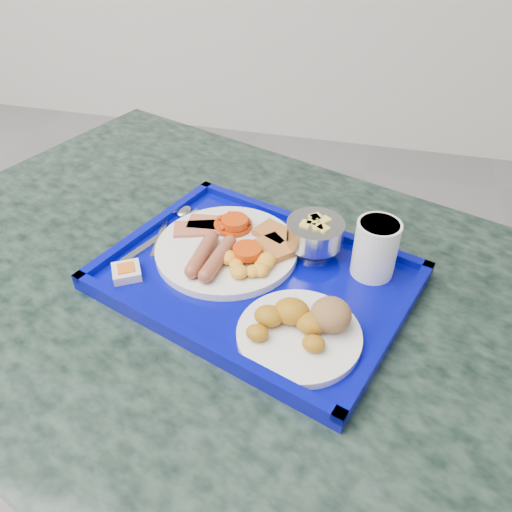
{
  "coord_description": "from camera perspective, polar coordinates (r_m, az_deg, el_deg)",
  "views": [
    {
      "loc": [
        1.34,
        0.24,
        1.34
      ],
      "look_at": [
        1.19,
        0.82,
        0.85
      ],
      "focal_mm": 35.0,
      "sensor_mm": 36.0,
      "label": 1
    }
  ],
  "objects": [
    {
      "name": "jam_packet",
      "position": [
        0.83,
        -14.58,
        -1.77
      ],
      "size": [
        0.06,
        0.06,
        0.02
      ],
      "rotation": [
        0.0,
        0.0,
        0.54
      ],
      "color": "silver",
      "rests_on": "tray"
    },
    {
      "name": "spoon",
      "position": [
        0.94,
        -8.95,
        4.4
      ],
      "size": [
        0.05,
        0.16,
        0.01
      ],
      "rotation": [
        0.0,
        0.0,
        0.18
      ],
      "color": "#ABACAE",
      "rests_on": "tray"
    },
    {
      "name": "main_plate",
      "position": [
        0.85,
        -2.9,
        0.92
      ],
      "size": [
        0.24,
        0.24,
        0.04
      ],
      "rotation": [
        0.0,
        0.0,
        -0.18
      ],
      "color": "white",
      "rests_on": "tray"
    },
    {
      "name": "juice_cup",
      "position": [
        0.81,
        13.52,
        1.01
      ],
      "size": [
        0.07,
        0.07,
        0.1
      ],
      "color": "white",
      "rests_on": "tray"
    },
    {
      "name": "knife",
      "position": [
        0.91,
        -10.57,
        2.42
      ],
      "size": [
        0.09,
        0.18,
        0.0
      ],
      "primitive_type": "cube",
      "rotation": [
        0.0,
        0.0,
        -0.39
      ],
      "color": "#ABACAE",
      "rests_on": "tray"
    },
    {
      "name": "bread_plate",
      "position": [
        0.71,
        5.4,
        -8.06
      ],
      "size": [
        0.18,
        0.18,
        0.06
      ],
      "rotation": [
        0.0,
        0.0,
        -0.38
      ],
      "color": "white",
      "rests_on": "tray"
    },
    {
      "name": "table",
      "position": [
        0.97,
        -2.77,
        -11.77
      ],
      "size": [
        1.48,
        1.23,
        0.79
      ],
      "rotation": [
        0.0,
        0.0,
        -0.35
      ],
      "color": "gray",
      "rests_on": "floor"
    },
    {
      "name": "tray",
      "position": [
        0.81,
        0.0,
        -2.52
      ],
      "size": [
        0.56,
        0.48,
        0.03
      ],
      "rotation": [
        0.0,
        0.0,
        -0.33
      ],
      "color": "#030693",
      "rests_on": "table"
    },
    {
      "name": "fruit_bowl",
      "position": [
        0.83,
        6.77,
        2.63
      ],
      "size": [
        0.1,
        0.1,
        0.07
      ],
      "color": "#ABACAE",
      "rests_on": "tray"
    }
  ]
}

